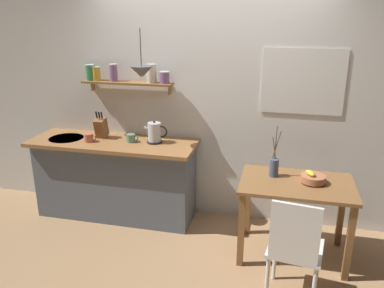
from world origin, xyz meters
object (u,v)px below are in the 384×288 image
coffee_mug_by_sink (89,138)px  coffee_mug_spare (131,138)px  dining_chair_near (295,247)px  twig_vase (274,167)px  pendant_lamp (142,72)px  electric_kettle (155,133)px  dining_table (296,195)px  knife_block (101,127)px  fruit_bowl (313,178)px

coffee_mug_by_sink → coffee_mug_spare: size_ratio=1.01×
dining_chair_near → twig_vase: 0.88m
pendant_lamp → twig_vase: bearing=-5.8°
twig_vase → coffee_mug_spare: bearing=170.8°
electric_kettle → coffee_mug_spare: bearing=-170.6°
dining_table → coffee_mug_spare: size_ratio=7.72×
electric_kettle → dining_table: bearing=-14.6°
knife_block → pendant_lamp: size_ratio=0.65×
dining_table → dining_chair_near: size_ratio=1.09×
fruit_bowl → coffee_mug_by_sink: bearing=174.4°
twig_vase → pendant_lamp: 1.57m
electric_kettle → coffee_mug_by_sink: electric_kettle is taller
twig_vase → pendant_lamp: bearing=174.2°
twig_vase → knife_block: size_ratio=1.62×
electric_kettle → knife_block: size_ratio=0.83×
dining_table → pendant_lamp: pendant_lamp is taller
electric_kettle → pendant_lamp: bearing=-111.8°
coffee_mug_spare → pendant_lamp: (0.19, -0.11, 0.73)m
electric_kettle → pendant_lamp: (-0.06, -0.15, 0.67)m
electric_kettle → coffee_mug_by_sink: bearing=-168.9°
twig_vase → coffee_mug_by_sink: 1.98m
electric_kettle → coffee_mug_by_sink: (-0.70, -0.14, -0.06)m
dining_table → knife_block: size_ratio=3.35×
dining_table → twig_vase: size_ratio=2.06×
coffee_mug_by_sink → electric_kettle: bearing=11.1°
dining_table → dining_chair_near: dining_chair_near is taller
dining_table → fruit_bowl: fruit_bowl is taller
twig_vase → coffee_mug_by_sink: size_ratio=3.71×
dining_chair_near → knife_block: bearing=152.2°
fruit_bowl → twig_vase: 0.36m
dining_chair_near → electric_kettle: (-1.48, 1.08, 0.49)m
dining_table → coffee_mug_by_sink: size_ratio=7.65×
dining_chair_near → coffee_mug_by_sink: coffee_mug_by_sink is taller
coffee_mug_by_sink → pendant_lamp: size_ratio=0.28×
knife_block → coffee_mug_by_sink: 0.19m
knife_block → coffee_mug_spare: 0.39m
dining_table → knife_block: (-2.12, 0.42, 0.39)m
coffee_mug_by_sink → knife_block: bearing=68.2°
dining_chair_near → twig_vase: size_ratio=1.89×
fruit_bowl → electric_kettle: (-1.62, 0.36, 0.21)m
coffee_mug_by_sink → coffee_mug_spare: bearing=12.1°
coffee_mug_by_sink → pendant_lamp: 0.97m
electric_kettle → fruit_bowl: bearing=-12.6°
dining_chair_near → twig_vase: (-0.21, 0.79, 0.33)m
twig_vase → knife_block: (-1.90, 0.32, 0.17)m
dining_table → coffee_mug_by_sink: (-2.19, 0.25, 0.31)m
knife_block → coffee_mug_by_sink: size_ratio=2.28×
dining_chair_near → coffee_mug_spare: coffee_mug_spare is taller
knife_block → coffee_mug_by_sink: (-0.07, -0.17, -0.07)m
fruit_bowl → pendant_lamp: size_ratio=0.48×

